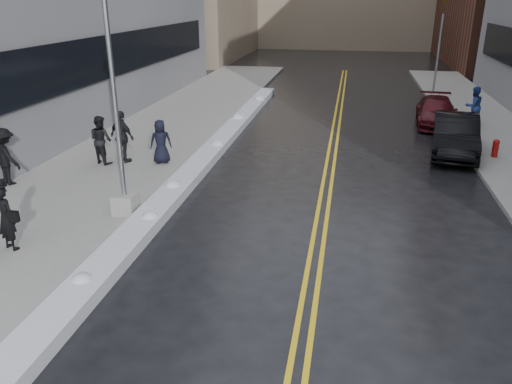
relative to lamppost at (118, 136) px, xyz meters
The scene contains 16 objects.
ground 4.62m from the lamppost, 31.22° to the right, with size 160.00×160.00×0.00m, color black.
sidewalk_west 8.72m from the lamppost, 107.03° to the left, with size 5.50×50.00×0.15m, color gray.
lane_line_left 10.12m from the lamppost, 54.77° to the left, with size 0.12×50.00×0.01m, color gold.
lane_line_right 10.29m from the lamppost, 53.36° to the left, with size 0.12×50.00×0.01m, color gold.
snow_ridge 6.50m from the lamppost, 81.94° to the left, with size 0.90×30.00×0.34m, color silver.
lamppost is the anchor object (origin of this frame).
fire_hydrant 14.81m from the lamppost, 33.04° to the left, with size 0.26×0.26×0.73m.
traffic_signal 24.98m from the lamppost, 61.79° to the left, with size 0.16×0.20×6.00m.
pedestrian_fedora 3.64m from the lamppost, 126.28° to the right, with size 0.63×0.41×1.72m, color black.
pedestrian_b 5.42m from the lamppost, 123.77° to the left, with size 0.91×0.71×1.86m, color black.
pedestrian_c 5.06m from the lamppost, 97.80° to the left, with size 0.83×0.54×1.70m, color black.
pedestrian_d 5.24m from the lamppost, 114.97° to the left, with size 1.19×0.49×2.03m, color black.
pedestrian_e 5.43m from the lamppost, 162.41° to the left, with size 1.28×0.74×1.98m, color black.
pedestrian_east 18.40m from the lamppost, 47.16° to the left, with size 0.93×0.73×1.91m, color navy.
car_black 13.90m from the lamppost, 38.48° to the left, with size 1.74×5.00×1.65m, color black.
car_maroon 17.58m from the lamppost, 51.85° to the left, with size 1.92×4.72×1.37m, color #3F0A10.
Camera 1 is at (3.08, -10.77, 6.27)m, focal length 35.00 mm.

